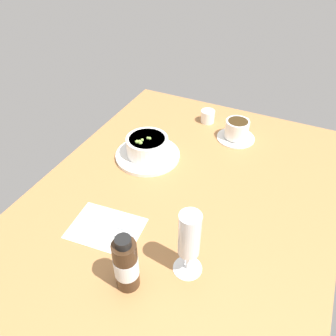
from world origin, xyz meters
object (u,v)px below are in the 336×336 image
object	(u,v)px
cutlery_setting	(107,229)
porridge_bowl	(147,148)
sauce_bottle_brown	(126,265)
creamer_jug	(208,116)
wine_glass	(189,238)
coffee_cup	(237,130)

from	to	relation	value
cutlery_setting	porridge_bowl	bearing A→B (deg)	-171.06
sauce_bottle_brown	creamer_jug	bearing A→B (deg)	-173.80
sauce_bottle_brown	wine_glass	bearing A→B (deg)	131.18
wine_glass	creamer_jug	bearing A→B (deg)	-163.80
wine_glass	sauce_bottle_brown	xyz separation A→B (cm)	(9.15, -10.46, -4.08)
cutlery_setting	wine_glass	bearing A→B (deg)	85.17
creamer_jug	wine_glass	size ratio (longest dim) A/B	0.34
cutlery_setting	creamer_jug	distance (cm)	61.26
cutlery_setting	coffee_cup	world-z (taller)	coffee_cup
porridge_bowl	sauce_bottle_brown	distance (cm)	46.72
coffee_cup	wine_glass	xyz separation A→B (cm)	(56.75, 5.23, 7.78)
coffee_cup	sauce_bottle_brown	bearing A→B (deg)	-4.54
creamer_jug	wine_glass	bearing A→B (deg)	16.20
wine_glass	sauce_bottle_brown	bearing A→B (deg)	-48.82
cutlery_setting	wine_glass	world-z (taller)	wine_glass
porridge_bowl	coffee_cup	xyz separation A→B (cm)	(-22.91, 23.18, -0.20)
porridge_bowl	coffee_cup	size ratio (longest dim) A/B	1.59
porridge_bowl	creamer_jug	world-z (taller)	porridge_bowl
porridge_bowl	creamer_jug	distance (cm)	30.86
creamer_jug	sauce_bottle_brown	distance (cm)	72.70
creamer_jug	coffee_cup	bearing A→B (deg)	64.52
coffee_cup	wine_glass	size ratio (longest dim) A/B	0.74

